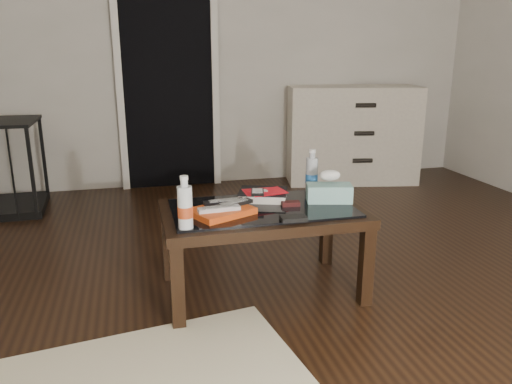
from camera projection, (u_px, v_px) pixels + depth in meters
ground at (298, 306)px, 2.47m from camera, size 5.00×5.00×0.00m
doorway at (168, 73)px, 4.40m from camera, size 0.90×0.08×2.07m
coffee_table at (262, 219)px, 2.52m from camera, size 1.00×0.60×0.46m
dresser at (352, 134)px, 4.73m from camera, size 1.27×0.72×0.90m
magazines at (221, 211)px, 2.39m from camera, size 0.34×0.31×0.03m
remote_silver at (219, 209)px, 2.35m from camera, size 0.20×0.06×0.02m
remote_black_front at (234, 203)px, 2.43m from camera, size 0.20×0.13×0.02m
remote_black_back at (224, 202)px, 2.45m from camera, size 0.20×0.07×0.02m
textbook at (263, 195)px, 2.63m from camera, size 0.30×0.27×0.05m
dvd_mailers at (262, 191)px, 2.61m from camera, size 0.19×0.14×0.01m
ipod at (257, 192)px, 2.55m from camera, size 0.09×0.12×0.02m
flip_phone at (291, 204)px, 2.52m from camera, size 0.09×0.06×0.02m
wallet at (294, 218)px, 2.31m from camera, size 0.12×0.08×0.02m
water_bottle_left at (185, 202)px, 2.18m from camera, size 0.08×0.08×0.24m
water_bottle_right at (312, 171)px, 2.75m from camera, size 0.08×0.08×0.24m
tissue_box at (329, 193)px, 2.59m from camera, size 0.25×0.17×0.09m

